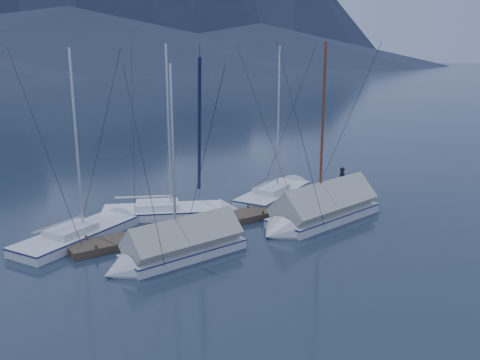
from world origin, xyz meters
name	(u,v)px	position (x,y,z in m)	size (l,w,h in m)	color
ground	(262,230)	(0.00, 0.00, 0.00)	(1000.00, 1000.00, 0.00)	black
dock	(240,218)	(0.00, 2.00, 0.11)	(18.00, 1.50, 0.54)	#382D23
mooring_posts	(232,215)	(-0.50, 2.00, 0.35)	(15.12, 1.52, 0.35)	#382D23
sailboat_open_left	(91,231)	(-7.29, 4.22, 0.17)	(7.52, 5.23, 9.77)	silver
sailboat_open_mid	(181,212)	(-2.23, 4.48, 0.18)	(7.76, 5.20, 10.03)	white
sailboat_open_right	(281,191)	(5.03, 4.93, 0.18)	(7.71, 5.24, 9.98)	silver
sailboat_covered_near	(317,213)	(3.19, -0.53, 0.51)	(8.14, 3.75, 10.21)	silver
sailboat_covered_far	(174,249)	(-5.33, -0.86, 0.44)	(6.62, 2.78, 9.06)	silver
person	(342,180)	(7.50, 2.04, 1.15)	(0.59, 0.39, 1.62)	black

